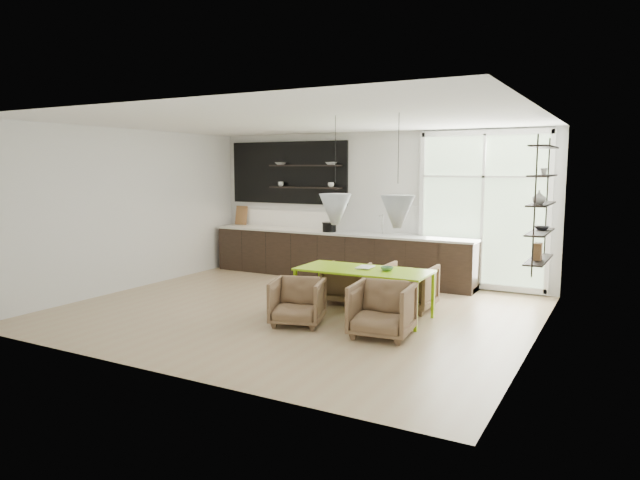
{
  "coord_description": "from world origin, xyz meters",
  "views": [
    {
      "loc": [
        4.48,
        -7.38,
        2.22
      ],
      "look_at": [
        0.11,
        0.6,
        1.05
      ],
      "focal_mm": 32.0,
      "sensor_mm": 36.0,
      "label": 1
    }
  ],
  "objects": [
    {
      "name": "armchair_back_right",
      "position": [
        1.51,
        0.95,
        0.36
      ],
      "size": [
        0.78,
        0.8,
        0.72
      ],
      "primitive_type": "imported",
      "rotation": [
        0.0,
        0.0,
        3.15
      ],
      "color": "brown",
      "rests_on": "ground"
    },
    {
      "name": "armchair_front_right",
      "position": [
        1.69,
        -0.59,
        0.36
      ],
      "size": [
        0.85,
        0.87,
        0.72
      ],
      "primitive_type": "imported",
      "rotation": [
        0.0,
        0.0,
        0.11
      ],
      "color": "brown",
      "rests_on": "ground"
    },
    {
      "name": "table_book",
      "position": [
        0.94,
        0.29,
        0.73
      ],
      "size": [
        0.23,
        0.3,
        0.03
      ],
      "primitive_type": "imported",
      "rotation": [
        0.0,
        0.0,
        0.04
      ],
      "color": "white",
      "rests_on": "dining_table"
    },
    {
      "name": "dining_table",
      "position": [
        1.06,
        0.22,
        0.67
      ],
      "size": [
        1.99,
        0.92,
        0.72
      ],
      "rotation": [
        0.0,
        0.0,
        0.02
      ],
      "color": "#82B90B",
      "rests_on": "ground"
    },
    {
      "name": "wire_stool",
      "position": [
        -0.07,
        -0.19,
        0.28
      ],
      "size": [
        0.35,
        0.35,
        0.44
      ],
      "rotation": [
        0.0,
        0.0,
        -0.35
      ],
      "color": "black",
      "rests_on": "ground"
    },
    {
      "name": "table_bowl",
      "position": [
        1.41,
        0.27,
        0.75
      ],
      "size": [
        0.23,
        0.23,
        0.06
      ],
      "primitive_type": "imported",
      "rotation": [
        0.0,
        0.0,
        0.29
      ],
      "color": "#4F7F5A",
      "rests_on": "dining_table"
    },
    {
      "name": "room",
      "position": [
        0.58,
        1.1,
        1.46
      ],
      "size": [
        7.02,
        6.01,
        2.91
      ],
      "color": "tan",
      "rests_on": "ground"
    },
    {
      "name": "armchair_front_left",
      "position": [
        0.42,
        -0.63,
        0.33
      ],
      "size": [
        0.89,
        0.9,
        0.66
      ],
      "primitive_type": "imported",
      "rotation": [
        0.0,
        0.0,
        0.3
      ],
      "color": "brown",
      "rests_on": "ground"
    },
    {
      "name": "kitchen_run",
      "position": [
        -0.69,
        2.69,
        0.6
      ],
      "size": [
        5.54,
        0.69,
        2.75
      ],
      "color": "black",
      "rests_on": "ground"
    },
    {
      "name": "right_shelving",
      "position": [
        3.36,
        1.17,
        1.65
      ],
      "size": [
        0.26,
        1.22,
        1.9
      ],
      "color": "black",
      "rests_on": "ground"
    },
    {
      "name": "armchair_back_left",
      "position": [
        0.44,
        0.92,
        0.33
      ],
      "size": [
        0.81,
        0.83,
        0.65
      ],
      "primitive_type": "imported",
      "rotation": [
        0.0,
        0.0,
        3.31
      ],
      "color": "brown",
      "rests_on": "ground"
    }
  ]
}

